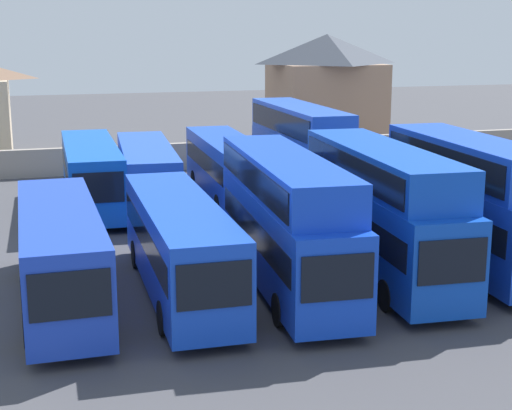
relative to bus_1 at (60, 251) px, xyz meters
name	(u,v)px	position (x,y,z in m)	size (l,w,h in m)	color
ground	(184,191)	(7.77, 17.81, -1.95)	(140.00, 140.00, 0.00)	#424247
depot_boundary_wall	(163,157)	(7.77, 24.71, -1.05)	(56.00, 0.50, 1.80)	gray
bus_1	(60,251)	(0.00, 0.00, 0.00)	(2.68, 11.21, 3.41)	blue
bus_2	(179,242)	(4.11, -0.02, -0.01)	(2.75, 11.75, 3.39)	blue
bus_3	(286,215)	(7.99, -0.26, 0.79)	(3.31, 12.03, 4.85)	blue
bus_4	(382,205)	(11.89, -0.08, 0.86)	(3.29, 11.66, 4.99)	#0F43BE
bus_5	(470,196)	(15.66, -0.05, 0.95)	(3.02, 10.50, 5.16)	blue
bus_6	(91,172)	(2.25, 14.54, 0.04)	(2.87, 11.63, 3.48)	blue
bus_7	(147,172)	(5.13, 14.35, -0.06)	(3.47, 11.57, 3.28)	blue
bus_8	(227,165)	(9.60, 14.69, 0.01)	(2.98, 11.39, 3.43)	blue
bus_9	(301,146)	(13.87, 14.69, 0.91)	(2.65, 11.42, 5.07)	blue
house_terrace_centre	(326,89)	(22.38, 32.62, 2.55)	(8.48, 7.48, 8.82)	#9E7A60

